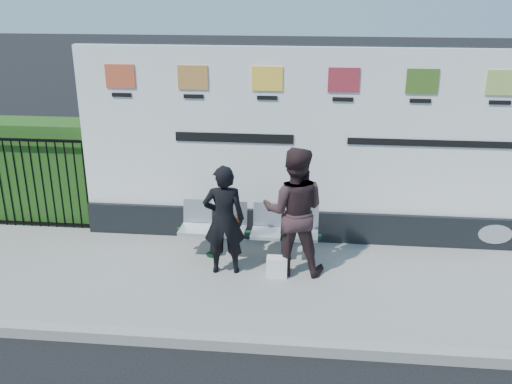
# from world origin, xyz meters

# --- Properties ---
(pavement) EXTENTS (14.00, 3.00, 0.12)m
(pavement) POSITION_xyz_m (0.00, 2.50, 0.06)
(pavement) COLOR gray
(pavement) RESTS_ON ground
(kerb) EXTENTS (14.00, 0.18, 0.14)m
(kerb) POSITION_xyz_m (0.00, 1.00, 0.07)
(kerb) COLOR gray
(kerb) RESTS_ON ground
(billboard) EXTENTS (8.00, 0.30, 3.00)m
(billboard) POSITION_xyz_m (0.50, 3.85, 1.42)
(billboard) COLOR black
(billboard) RESTS_ON pavement
(hedge) EXTENTS (2.35, 0.70, 1.70)m
(hedge) POSITION_xyz_m (-4.58, 4.30, 0.97)
(hedge) COLOR #234E17
(hedge) RESTS_ON pavement
(railing) EXTENTS (2.05, 0.06, 1.54)m
(railing) POSITION_xyz_m (-4.58, 3.85, 0.89)
(railing) COLOR black
(railing) RESTS_ON pavement
(bench) EXTENTS (2.05, 0.57, 0.44)m
(bench) POSITION_xyz_m (-0.81, 3.08, 0.34)
(bench) COLOR #B3B9BC
(bench) RESTS_ON pavement
(woman_left) EXTENTS (0.62, 0.45, 1.58)m
(woman_left) POSITION_xyz_m (-1.09, 2.62, 0.91)
(woman_left) COLOR black
(woman_left) RESTS_ON pavement
(woman_right) EXTENTS (0.91, 0.72, 1.82)m
(woman_right) POSITION_xyz_m (-0.13, 2.74, 1.03)
(woman_right) COLOR #301F21
(woman_right) RESTS_ON pavement
(handbag_brown) EXTENTS (0.28, 0.13, 0.21)m
(handbag_brown) POSITION_xyz_m (-1.08, 3.09, 0.66)
(handbag_brown) COLOR black
(handbag_brown) RESTS_ON bench
(carrier_bag_white) EXTENTS (0.29, 0.17, 0.29)m
(carrier_bag_white) POSITION_xyz_m (-0.34, 2.55, 0.26)
(carrier_bag_white) COLOR silver
(carrier_bag_white) RESTS_ON pavement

